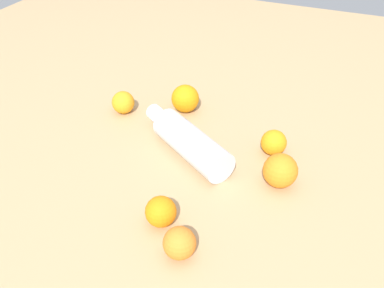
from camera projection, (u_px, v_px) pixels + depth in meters
name	position (u px, v px, depth m)	size (l,w,h in m)	color
ground_plane	(201.00, 161.00, 1.00)	(2.40, 2.40, 0.00)	tan
water_bottle	(186.00, 139.00, 1.01)	(0.28, 0.21, 0.08)	silver
orange_0	(185.00, 99.00, 1.16)	(0.08, 0.08, 0.08)	orange
orange_1	(280.00, 171.00, 0.92)	(0.08, 0.08, 0.08)	orange
orange_2	(123.00, 102.00, 1.16)	(0.06, 0.06, 0.06)	orange
orange_3	(180.00, 243.00, 0.76)	(0.06, 0.06, 0.06)	orange
orange_4	(159.00, 211.00, 0.83)	(0.06, 0.06, 0.06)	orange
orange_5	(274.00, 142.00, 1.01)	(0.06, 0.06, 0.06)	orange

